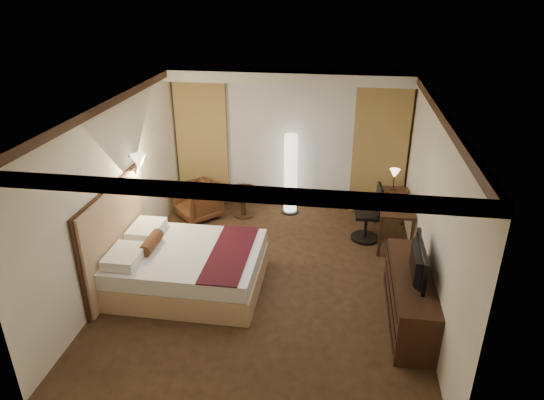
# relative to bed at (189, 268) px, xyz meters

# --- Properties ---
(floor) EXTENTS (4.50, 5.50, 0.01)m
(floor) POSITION_rel_bed_xyz_m (1.13, 0.34, -0.31)
(floor) COLOR #2F1F12
(floor) RESTS_ON ground
(ceiling) EXTENTS (4.50, 5.50, 0.01)m
(ceiling) POSITION_rel_bed_xyz_m (1.13, 0.34, 2.39)
(ceiling) COLOR white
(ceiling) RESTS_ON back_wall
(back_wall) EXTENTS (4.50, 0.02, 2.70)m
(back_wall) POSITION_rel_bed_xyz_m (1.13, 3.09, 1.04)
(back_wall) COLOR white
(back_wall) RESTS_ON floor
(left_wall) EXTENTS (0.02, 5.50, 2.70)m
(left_wall) POSITION_rel_bed_xyz_m (-1.12, 0.34, 1.04)
(left_wall) COLOR white
(left_wall) RESTS_ON floor
(right_wall) EXTENTS (0.02, 5.50, 2.70)m
(right_wall) POSITION_rel_bed_xyz_m (3.38, 0.34, 1.04)
(right_wall) COLOR white
(right_wall) RESTS_ON floor
(crown_molding) EXTENTS (4.50, 5.50, 0.12)m
(crown_molding) POSITION_rel_bed_xyz_m (1.13, 0.34, 2.33)
(crown_molding) COLOR black
(crown_molding) RESTS_ON ceiling
(soffit) EXTENTS (4.50, 0.50, 0.20)m
(soffit) POSITION_rel_bed_xyz_m (1.13, 2.84, 2.29)
(soffit) COLOR white
(soffit) RESTS_ON ceiling
(curtain_sheer) EXTENTS (2.48, 0.04, 2.45)m
(curtain_sheer) POSITION_rel_bed_xyz_m (1.13, 3.01, 0.94)
(curtain_sheer) COLOR silver
(curtain_sheer) RESTS_ON back_wall
(curtain_left_drape) EXTENTS (1.00, 0.14, 2.45)m
(curtain_left_drape) POSITION_rel_bed_xyz_m (-0.57, 2.95, 0.94)
(curtain_left_drape) COLOR tan
(curtain_left_drape) RESTS_ON back_wall
(curtain_right_drape) EXTENTS (1.00, 0.14, 2.45)m
(curtain_right_drape) POSITION_rel_bed_xyz_m (2.83, 2.95, 0.94)
(curtain_right_drape) COLOR tan
(curtain_right_drape) RESTS_ON back_wall
(wall_sconce) EXTENTS (0.24, 0.24, 0.24)m
(wall_sconce) POSITION_rel_bed_xyz_m (-0.96, 0.83, 1.31)
(wall_sconce) COLOR white
(wall_sconce) RESTS_ON left_wall
(bed) EXTENTS (2.12, 1.65, 0.62)m
(bed) POSITION_rel_bed_xyz_m (0.00, 0.00, 0.00)
(bed) COLOR white
(bed) RESTS_ON floor
(headboard) EXTENTS (0.12, 1.95, 1.50)m
(headboard) POSITION_rel_bed_xyz_m (-1.07, 0.00, 0.44)
(headboard) COLOR tan
(headboard) RESTS_ON floor
(armchair) EXTENTS (0.98, 0.98, 0.74)m
(armchair) POSITION_rel_bed_xyz_m (-0.52, 2.22, 0.06)
(armchair) COLOR #442B14
(armchair) RESTS_ON floor
(side_table) EXTENTS (0.52, 0.52, 0.57)m
(side_table) POSITION_rel_bed_xyz_m (0.33, 2.42, -0.03)
(side_table) COLOR black
(side_table) RESTS_ON floor
(floor_lamp) EXTENTS (0.33, 0.33, 1.59)m
(floor_lamp) POSITION_rel_bed_xyz_m (1.20, 2.71, 0.48)
(floor_lamp) COLOR white
(floor_lamp) RESTS_ON floor
(desk) EXTENTS (0.55, 1.30, 0.75)m
(desk) POSITION_rel_bed_xyz_m (3.08, 1.88, 0.06)
(desk) COLOR black
(desk) RESTS_ON floor
(desk_lamp) EXTENTS (0.18, 0.18, 0.34)m
(desk_lamp) POSITION_rel_bed_xyz_m (3.08, 2.37, 0.61)
(desk_lamp) COLOR #FFD899
(desk_lamp) RESTS_ON desk
(office_chair) EXTENTS (0.54, 0.54, 1.03)m
(office_chair) POSITION_rel_bed_xyz_m (2.63, 1.83, 0.20)
(office_chair) COLOR black
(office_chair) RESTS_ON floor
(dresser) EXTENTS (0.50, 1.85, 0.72)m
(dresser) POSITION_rel_bed_xyz_m (3.13, -0.34, 0.05)
(dresser) COLOR black
(dresser) RESTS_ON floor
(television) EXTENTS (0.58, 0.98, 0.13)m
(television) POSITION_rel_bed_xyz_m (3.10, -0.34, 0.69)
(television) COLOR black
(television) RESTS_ON dresser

